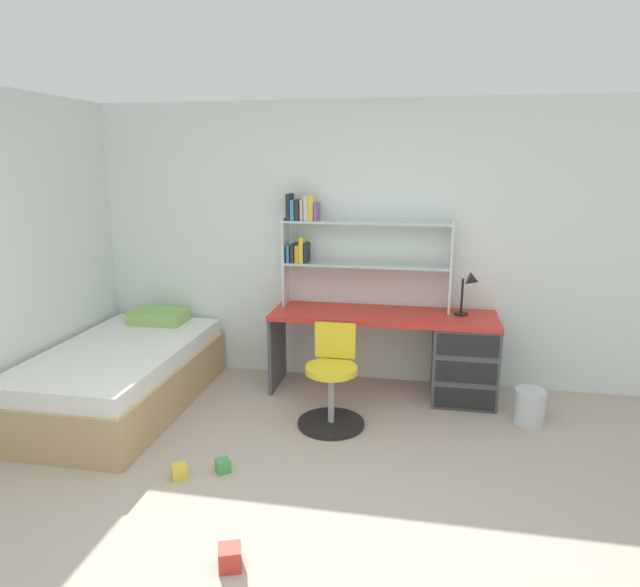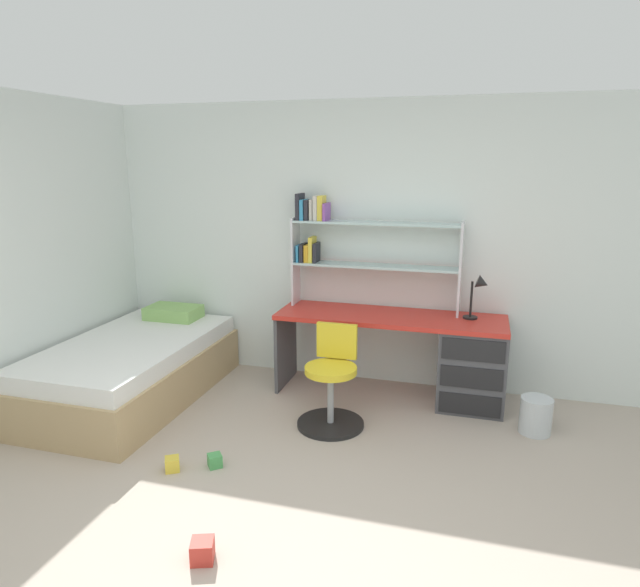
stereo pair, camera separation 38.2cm
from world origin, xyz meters
name	(u,v)px [view 1 (the left image)]	position (x,y,z in m)	size (l,w,h in m)	color
ground_plane	(301,567)	(0.00, 0.00, -0.01)	(5.93, 6.15, 0.02)	#B2A393
room_shell	(166,267)	(-1.27, 1.28, 1.26)	(5.93, 6.15, 2.53)	silver
desk	(442,352)	(0.74, 2.26, 0.41)	(1.93, 0.59, 0.73)	red
bookshelf_hutch	(341,241)	(-0.17, 2.44, 1.32)	(1.48, 0.22, 1.00)	silver
desk_lamp	(470,287)	(0.94, 2.31, 0.98)	(0.20, 0.17, 0.38)	black
swivel_chair	(332,387)	(-0.10, 1.58, 0.30)	(0.52, 0.52, 0.78)	black
bed_platform	(122,376)	(-1.89, 1.59, 0.26)	(1.11, 1.95, 0.64)	tan
waste_bin	(529,407)	(1.41, 1.87, 0.14)	(0.24, 0.24, 0.28)	silver
toy_block_green_0	(223,466)	(-0.70, 0.76, 0.04)	(0.09, 0.09, 0.09)	#479E51
toy_block_red_1	(230,558)	(-0.35, -0.08, 0.06)	(0.12, 0.12, 0.12)	red
toy_block_yellow_2	(180,471)	(-0.95, 0.63, 0.05)	(0.09, 0.09, 0.09)	gold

